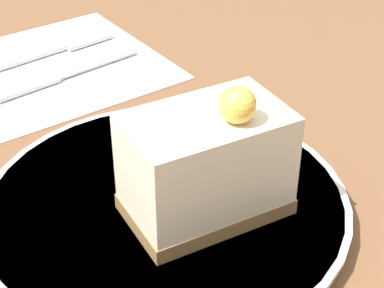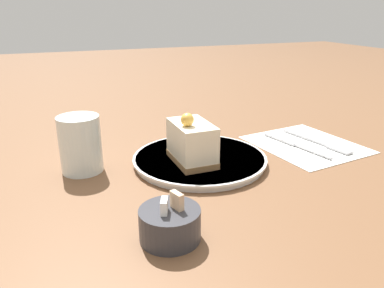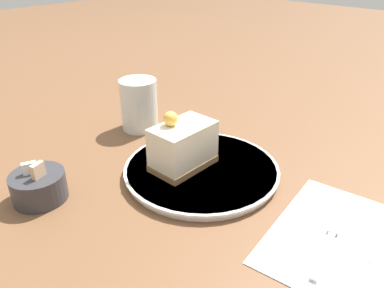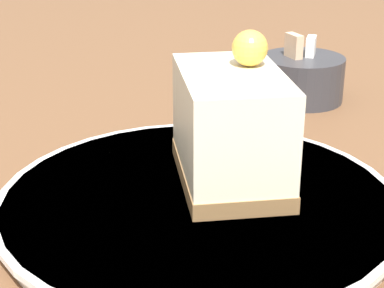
% 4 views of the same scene
% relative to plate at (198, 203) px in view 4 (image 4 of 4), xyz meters
% --- Properties ---
extents(ground_plane, '(4.00, 4.00, 0.00)m').
position_rel_plate_xyz_m(ground_plane, '(0.02, -0.01, -0.01)').
color(ground_plane, brown).
extents(plate, '(0.25, 0.25, 0.01)m').
position_rel_plate_xyz_m(plate, '(0.00, 0.00, 0.00)').
color(plate, silver).
rests_on(plate, ground_plane).
extents(cake_slice, '(0.06, 0.10, 0.10)m').
position_rel_plate_xyz_m(cake_slice, '(0.03, 0.02, 0.04)').
color(cake_slice, olive).
rests_on(cake_slice, plate).
extents(sugar_bowl, '(0.08, 0.08, 0.06)m').
position_rel_plate_xyz_m(sugar_bowl, '(0.13, 0.21, 0.01)').
color(sugar_bowl, '#333338').
rests_on(sugar_bowl, ground_plane).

